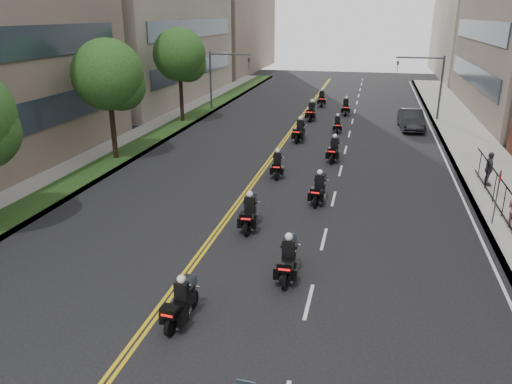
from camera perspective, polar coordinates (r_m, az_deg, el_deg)
sidewalk_right at (r=31.56m, az=25.77°, el=1.27°), size 4.00×90.00×0.15m
sidewalk_left at (r=34.98m, az=-16.08°, el=4.16°), size 4.00×90.00×0.15m
grass_strip at (r=34.58m, az=-14.93°, el=4.25°), size 2.00×90.00×0.04m
street_trees at (r=28.15m, az=-21.58°, el=10.46°), size 4.40×38.40×7.98m
traffic_signal_right at (r=46.93m, az=19.30°, el=12.18°), size 4.09×0.20×5.60m
traffic_signal_left at (r=48.82m, az=-4.14°, el=13.46°), size 4.09×0.20×5.60m
motorcycle_2 at (r=15.80m, az=-8.62°, el=-12.63°), size 0.59×2.14×1.58m
motorcycle_3 at (r=17.99m, az=3.65°, el=-7.91°), size 0.55×2.35×1.74m
motorcycle_4 at (r=21.97m, az=-0.78°, el=-2.57°), size 0.62×2.34×1.73m
motorcycle_5 at (r=25.18m, az=7.18°, el=0.23°), size 0.61×2.31×1.71m
motorcycle_6 at (r=29.13m, az=2.43°, el=3.05°), size 0.69×2.24×1.66m
motorcycle_7 at (r=32.56m, az=8.90°, el=4.71°), size 0.61×2.39×1.76m
motorcycle_8 at (r=37.40m, az=5.01°, el=6.89°), size 0.67×2.53×1.87m
motorcycle_9 at (r=40.64m, az=9.27°, el=7.56°), size 0.57×2.07×1.53m
motorcycle_10 at (r=44.99m, az=6.35°, el=9.05°), size 0.59×2.55×1.88m
motorcycle_11 at (r=48.03m, az=10.20°, el=9.48°), size 0.58×2.39×1.76m
motorcycle_12 at (r=52.29m, az=7.51°, el=10.47°), size 0.70×2.46×1.82m
parked_sedan at (r=43.16m, az=17.32°, el=7.90°), size 2.09×5.01×1.61m
pedestrian_c at (r=29.78m, az=25.09°, el=2.39°), size 0.46×1.10×1.87m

